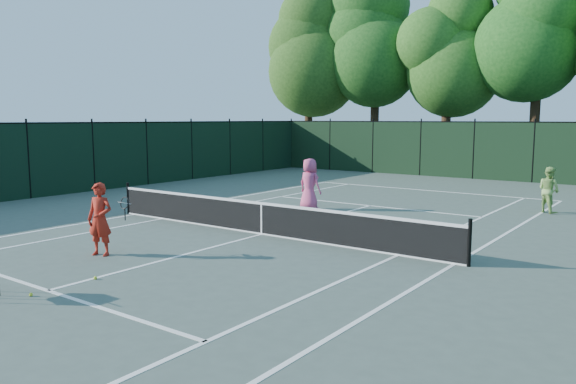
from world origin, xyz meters
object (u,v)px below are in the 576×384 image
Objects in this scene: player_green at (549,190)px; loose_ball_midcourt at (95,278)px; coach at (100,219)px; loose_ball_near_cart at (31,295)px; player_pink at (310,184)px.

player_green is 15.15m from loose_ball_midcourt.
coach is 25.36× the size of loose_ball_midcourt.
loose_ball_near_cart is at bearing -77.72° from coach.
loose_ball_near_cart is at bearing 103.62° from player_pink.
coach is 1.09× the size of player_green.
player_pink is 26.63× the size of loose_ball_midcourt.
loose_ball_near_cart is at bearing -90.65° from loose_ball_midcourt.
loose_ball_midcourt is at bearing -57.86° from coach.
player_pink is at bearing 63.61° from player_green.
player_pink is at bearing 98.34° from loose_ball_midcourt.
coach reaches higher than loose_ball_near_cart.
loose_ball_near_cart is 1.00× the size of loose_ball_midcourt.
coach is at bearing 141.15° from loose_ball_midcourt.
coach is at bearing 121.29° from loose_ball_near_cart.
loose_ball_midcourt is (1.63, -1.31, -0.83)m from coach.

